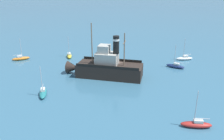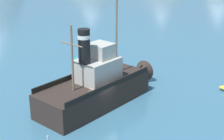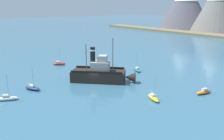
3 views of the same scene
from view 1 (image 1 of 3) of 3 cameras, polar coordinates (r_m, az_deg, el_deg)
The scene contains 8 objects.
ground_plane at distance 45.83m, azimuth 0.57°, elevation -0.87°, with size 600.00×600.00×0.00m, color #38667F.
old_tugboat at distance 43.95m, azimuth -1.36°, elevation 0.71°, with size 12.60×12.54×9.90m.
sailboat_yellow at distance 56.49m, azimuth -10.25°, elevation 3.50°, with size 3.94×2.40×4.90m.
sailboat_red at distance 31.54m, azimuth 19.63°, elevation -12.16°, with size 3.20×3.67×4.90m.
sailboat_teal at distance 38.87m, azimuth -16.25°, elevation -5.23°, with size 3.94×2.37×4.90m.
sailboat_navy at distance 50.44m, azimuth 15.02°, elevation 0.98°, with size 3.88×2.72×4.90m.
sailboat_white at distance 56.03m, azimuth 17.04°, elevation 2.75°, with size 2.62×3.91×4.90m.
sailboat_orange at distance 57.37m, azimuth -21.09°, elevation 2.67°, with size 1.58×3.91×4.90m.
Camera 1 is at (-35.76, 23.10, 16.98)m, focal length 38.00 mm.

